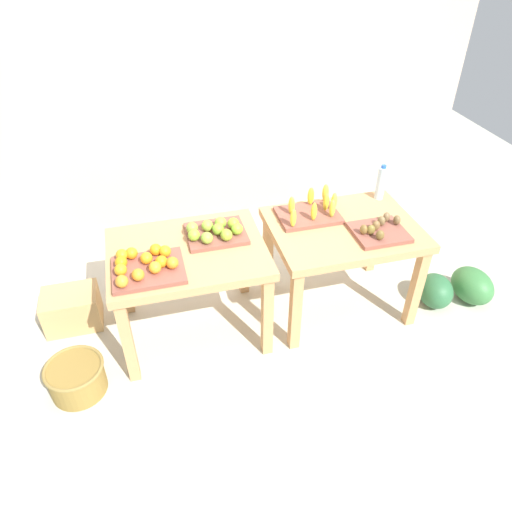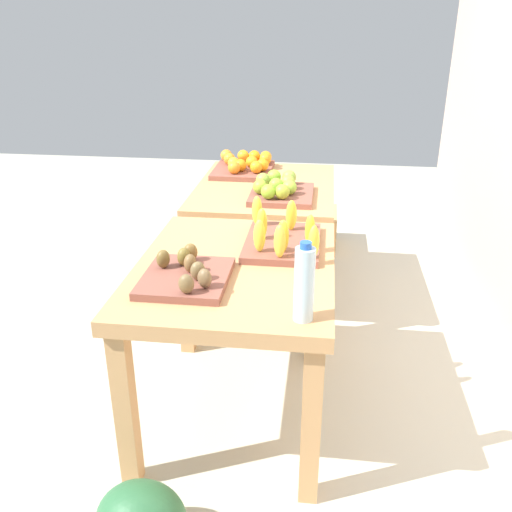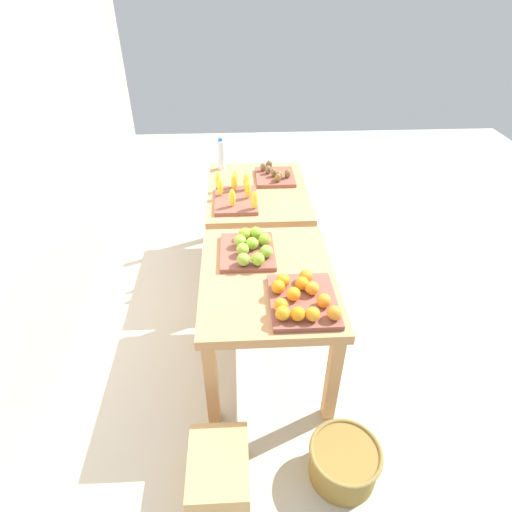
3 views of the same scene
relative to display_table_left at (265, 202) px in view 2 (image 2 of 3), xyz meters
name	(u,v)px [view 2 (image 2 of 3)]	position (x,y,z in m)	size (l,w,h in m)	color
ground_plane	(254,343)	(0.56, 0.00, -0.63)	(8.00, 8.00, 0.00)	#B8B7A5
display_table_left	(265,202)	(0.00, 0.00, 0.00)	(1.04, 0.80, 0.74)	tan
display_table_right	(236,287)	(1.12, 0.00, 0.00)	(1.04, 0.80, 0.74)	tan
orange_bin	(245,165)	(-0.27, -0.16, 0.15)	(0.44, 0.36, 0.11)	brown
apple_bin	(279,189)	(0.22, 0.10, 0.15)	(0.42, 0.34, 0.11)	brown
banana_crate	(282,238)	(0.93, 0.17, 0.15)	(0.44, 0.33, 0.17)	brown
kiwi_bin	(187,275)	(1.31, -0.16, 0.14)	(0.36, 0.32, 0.10)	brown
water_bottle	(304,284)	(1.53, 0.29, 0.24)	(0.07, 0.07, 0.28)	silver
wicker_basket	(232,230)	(-0.82, -0.35, -0.51)	(0.38, 0.38, 0.23)	olive
cardboard_produce_box	(316,229)	(-0.87, 0.30, -0.49)	(0.40, 0.30, 0.28)	tan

